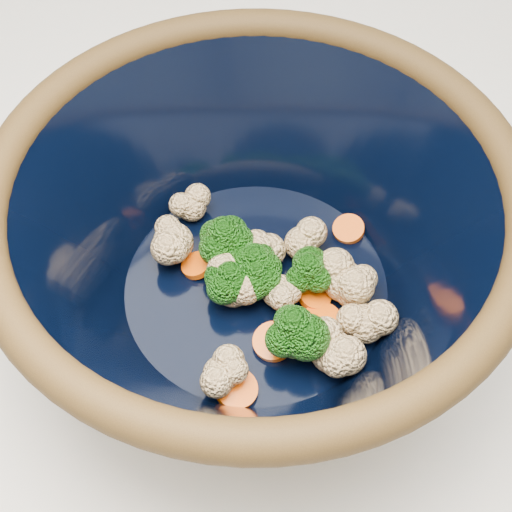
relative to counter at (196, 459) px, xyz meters
The scene contains 3 objects.
counter is the anchor object (origin of this frame).
mixing_bowl 0.55m from the counter, ahead, with size 0.42×0.42×0.17m.
vegetable_pile 0.52m from the counter, ahead, with size 0.21×0.21×0.06m.
Camera 1 is at (0.22, -0.29, 1.43)m, focal length 50.00 mm.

